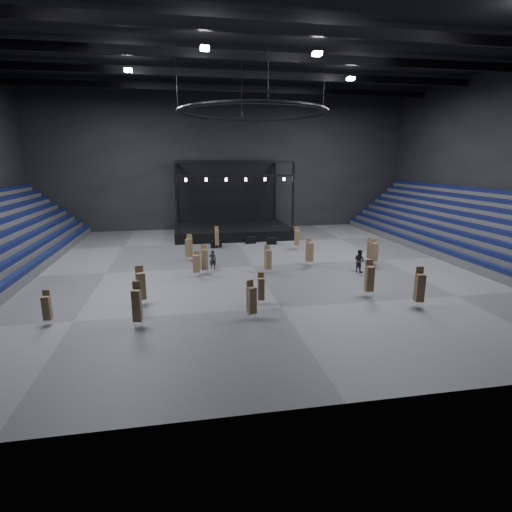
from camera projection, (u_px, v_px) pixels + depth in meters
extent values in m
plane|color=#525254|center=(253.00, 266.00, 35.54)|extent=(50.00, 50.00, 0.00)
cube|color=black|center=(253.00, 45.00, 31.33)|extent=(50.00, 42.00, 0.20)
cube|color=black|center=(226.00, 162.00, 53.52)|extent=(50.00, 0.20, 18.00)
cube|color=black|center=(360.00, 166.00, 13.35)|extent=(50.00, 0.20, 18.00)
cube|color=black|center=(512.00, 162.00, 37.80)|extent=(0.20, 42.00, 18.00)
cube|color=black|center=(32.00, 265.00, 32.15)|extent=(0.59, 40.00, 0.40)
cube|color=black|center=(19.00, 257.00, 31.82)|extent=(0.59, 40.00, 0.40)
cube|color=black|center=(5.00, 248.00, 31.49)|extent=(0.59, 40.00, 0.40)
cube|color=#464648|center=(467.00, 252.00, 39.19)|extent=(7.20, 40.00, 0.75)
cube|color=black|center=(438.00, 248.00, 38.48)|extent=(0.59, 40.00, 0.40)
cube|color=#464648|center=(472.00, 248.00, 39.18)|extent=(6.30, 40.00, 1.50)
cube|color=black|center=(447.00, 240.00, 38.47)|extent=(0.59, 40.00, 0.40)
cube|color=#464648|center=(476.00, 244.00, 39.17)|extent=(5.40, 40.00, 2.25)
cube|color=black|center=(456.00, 232.00, 38.45)|extent=(0.59, 40.00, 0.40)
cube|color=#464648|center=(481.00, 241.00, 39.16)|extent=(4.50, 40.00, 3.00)
cube|color=black|center=(465.00, 224.00, 38.43)|extent=(0.59, 40.00, 0.40)
cube|color=#464648|center=(485.00, 237.00, 39.16)|extent=(3.60, 40.00, 3.75)
cube|color=black|center=(475.00, 216.00, 38.41)|extent=(0.59, 40.00, 0.40)
cube|color=#464648|center=(490.00, 233.00, 39.15)|extent=(2.70, 40.00, 4.50)
cube|color=black|center=(484.00, 208.00, 38.39)|extent=(0.59, 40.00, 0.40)
cube|color=#464648|center=(494.00, 229.00, 39.14)|extent=(1.80, 40.00, 5.25)
cube|color=black|center=(493.00, 200.00, 38.37)|extent=(0.59, 40.00, 0.40)
cube|color=#464648|center=(499.00, 225.00, 39.13)|extent=(0.90, 40.00, 6.00)
cube|color=black|center=(503.00, 192.00, 38.36)|extent=(0.59, 40.00, 0.40)
cube|color=black|center=(232.00, 230.00, 50.23)|extent=(14.00, 10.00, 1.20)
cube|color=black|center=(227.00, 191.00, 53.74)|extent=(13.30, 0.30, 8.00)
cylinder|color=black|center=(176.00, 199.00, 43.62)|extent=(0.24, 0.24, 7.80)
cylinder|color=black|center=(177.00, 192.00, 52.42)|extent=(0.24, 0.24, 7.80)
cylinder|color=black|center=(293.00, 197.00, 45.93)|extent=(0.24, 0.24, 7.80)
cylinder|color=black|center=(275.00, 191.00, 54.73)|extent=(0.24, 0.24, 7.80)
cube|color=black|center=(236.00, 162.00, 43.86)|extent=(13.40, 0.25, 0.25)
cube|color=black|center=(227.00, 162.00, 52.66)|extent=(13.40, 0.25, 0.25)
cube|color=black|center=(236.00, 176.00, 44.21)|extent=(13.40, 0.20, 0.20)
cylinder|color=white|center=(186.00, 180.00, 43.35)|extent=(0.24, 0.24, 0.35)
cylinder|color=white|center=(206.00, 180.00, 43.73)|extent=(0.24, 0.24, 0.35)
cylinder|color=white|center=(226.00, 180.00, 44.11)|extent=(0.24, 0.24, 0.35)
cylinder|color=white|center=(246.00, 179.00, 44.50)|extent=(0.24, 0.24, 0.35)
cylinder|color=white|center=(265.00, 179.00, 44.88)|extent=(0.24, 0.24, 0.35)
cylinder|color=white|center=(284.00, 179.00, 45.27)|extent=(0.24, 0.24, 0.35)
torus|color=black|center=(253.00, 112.00, 32.50)|extent=(12.30, 12.30, 0.30)
cylinder|color=black|center=(324.00, 82.00, 32.97)|extent=(0.04, 0.04, 5.00)
cylinder|color=black|center=(242.00, 92.00, 37.66)|extent=(0.04, 0.04, 5.00)
cylinder|color=black|center=(176.00, 76.00, 30.87)|extent=(0.04, 0.04, 5.00)
cylinder|color=black|center=(268.00, 61.00, 26.18)|extent=(0.04, 0.04, 5.00)
cube|color=black|center=(272.00, 28.00, 24.82)|extent=(49.00, 0.35, 0.70)
cube|color=black|center=(253.00, 56.00, 31.52)|extent=(49.00, 0.35, 0.70)
cube|color=black|center=(240.00, 74.00, 38.22)|extent=(49.00, 0.35, 0.70)
cube|color=black|center=(230.00, 89.00, 45.87)|extent=(49.00, 0.35, 0.70)
cube|color=white|center=(128.00, 70.00, 33.74)|extent=(0.60, 0.60, 0.25)
cube|color=white|center=(351.00, 79.00, 37.23)|extent=(0.60, 0.60, 0.25)
cube|color=white|center=(205.00, 48.00, 27.14)|extent=(0.60, 0.60, 0.25)
cube|color=white|center=(317.00, 54.00, 28.53)|extent=(0.60, 0.60, 0.25)
cube|color=black|center=(216.00, 244.00, 43.06)|extent=(1.23, 0.94, 0.73)
cube|color=black|center=(251.00, 240.00, 45.14)|extent=(1.21, 0.69, 0.77)
cube|color=black|center=(272.00, 241.00, 44.71)|extent=(1.16, 0.66, 0.74)
cylinder|color=silver|center=(369.00, 261.00, 36.62)|extent=(0.03, 0.03, 0.39)
cylinder|color=silver|center=(367.00, 260.00, 36.97)|extent=(0.03, 0.03, 0.39)
cylinder|color=silver|center=(373.00, 261.00, 36.68)|extent=(0.03, 0.03, 0.39)
cylinder|color=silver|center=(371.00, 260.00, 37.04)|extent=(0.03, 0.03, 0.39)
cube|color=#806446|center=(371.00, 250.00, 36.60)|extent=(0.55, 0.55, 1.53)
cube|color=#806446|center=(370.00, 242.00, 36.61)|extent=(0.45, 0.15, 0.84)
cylinder|color=silver|center=(372.00, 264.00, 35.49)|extent=(0.03, 0.03, 0.43)
cylinder|color=silver|center=(370.00, 263.00, 35.88)|extent=(0.03, 0.03, 0.43)
cylinder|color=silver|center=(377.00, 264.00, 35.56)|extent=(0.03, 0.03, 0.43)
cylinder|color=silver|center=(375.00, 262.00, 35.95)|extent=(0.03, 0.03, 0.43)
cube|color=#806446|center=(374.00, 252.00, 35.48)|extent=(0.55, 0.55, 1.61)
cube|color=#806446|center=(374.00, 243.00, 35.51)|extent=(0.50, 0.09, 0.88)
cylinder|color=silver|center=(367.00, 295.00, 27.31)|extent=(0.03, 0.03, 0.43)
cylinder|color=silver|center=(364.00, 293.00, 27.70)|extent=(0.03, 0.03, 0.43)
cylinder|color=silver|center=(373.00, 294.00, 27.38)|extent=(0.03, 0.03, 0.43)
cylinder|color=silver|center=(370.00, 292.00, 27.77)|extent=(0.03, 0.03, 0.43)
cube|color=#806446|center=(369.00, 279.00, 27.29)|extent=(0.57, 0.57, 1.73)
cube|color=#806446|center=(369.00, 266.00, 27.31)|extent=(0.50, 0.11, 0.95)
cylinder|color=silver|center=(295.00, 248.00, 42.03)|extent=(0.03, 0.03, 0.44)
cylinder|color=silver|center=(294.00, 247.00, 42.43)|extent=(0.03, 0.03, 0.44)
cylinder|color=silver|center=(299.00, 247.00, 42.10)|extent=(0.03, 0.03, 0.44)
cylinder|color=silver|center=(298.00, 247.00, 42.50)|extent=(0.03, 0.03, 0.44)
cube|color=#806446|center=(297.00, 238.00, 42.03)|extent=(0.64, 0.64, 1.56)
cube|color=#806446|center=(297.00, 231.00, 42.07)|extent=(0.51, 0.18, 0.86)
cylinder|color=silver|center=(308.00, 264.00, 35.42)|extent=(0.03, 0.03, 0.42)
cylinder|color=silver|center=(306.00, 263.00, 35.81)|extent=(0.03, 0.03, 0.42)
cylinder|color=silver|center=(312.00, 264.00, 35.49)|extent=(0.03, 0.03, 0.42)
cylinder|color=silver|center=(311.00, 263.00, 35.88)|extent=(0.03, 0.03, 0.42)
cube|color=#806446|center=(310.00, 252.00, 35.40)|extent=(0.61, 0.61, 1.66)
cube|color=#806446|center=(309.00, 243.00, 35.41)|extent=(0.49, 0.17, 0.92)
cylinder|color=silver|center=(259.00, 303.00, 25.85)|extent=(0.03, 0.03, 0.35)
cylinder|color=silver|center=(258.00, 301.00, 26.17)|extent=(0.03, 0.03, 0.35)
cylinder|color=silver|center=(264.00, 303.00, 25.91)|extent=(0.03, 0.03, 0.35)
cylinder|color=silver|center=(263.00, 301.00, 26.23)|extent=(0.03, 0.03, 0.35)
cube|color=#806446|center=(261.00, 289.00, 25.83)|extent=(0.45, 0.45, 1.44)
cube|color=#806446|center=(261.00, 278.00, 25.84)|extent=(0.40, 0.09, 0.79)
cylinder|color=silver|center=(45.00, 323.00, 22.62)|extent=(0.03, 0.03, 0.34)
cylinder|color=silver|center=(47.00, 321.00, 22.93)|extent=(0.03, 0.03, 0.34)
cylinder|color=silver|center=(51.00, 323.00, 22.68)|extent=(0.03, 0.03, 0.34)
cylinder|color=silver|center=(53.00, 321.00, 22.99)|extent=(0.03, 0.03, 0.34)
cube|color=#806446|center=(47.00, 308.00, 22.60)|extent=(0.43, 0.43, 1.38)
cube|color=#806446|center=(47.00, 296.00, 22.62)|extent=(0.39, 0.07, 0.76)
cylinder|color=silver|center=(216.00, 247.00, 42.53)|extent=(0.03, 0.03, 0.34)
cylinder|color=silver|center=(215.00, 246.00, 42.84)|extent=(0.03, 0.03, 0.34)
cylinder|color=silver|center=(219.00, 247.00, 42.59)|extent=(0.03, 0.03, 0.34)
cylinder|color=silver|center=(218.00, 246.00, 42.90)|extent=(0.03, 0.03, 0.34)
cube|color=#806446|center=(217.00, 238.00, 42.48)|extent=(0.43, 0.43, 1.62)
cube|color=#806446|center=(217.00, 230.00, 42.47)|extent=(0.40, 0.07, 0.89)
cylinder|color=silver|center=(135.00, 325.00, 22.30)|extent=(0.03, 0.03, 0.39)
cylinder|color=silver|center=(135.00, 323.00, 22.65)|extent=(0.03, 0.03, 0.39)
cylinder|color=silver|center=(141.00, 325.00, 22.36)|extent=(0.03, 0.03, 0.39)
cylinder|color=silver|center=(142.00, 322.00, 22.71)|extent=(0.03, 0.03, 0.39)
cube|color=#806446|center=(137.00, 305.00, 22.24)|extent=(0.52, 0.52, 1.82)
cube|color=#806446|center=(137.00, 290.00, 22.23)|extent=(0.45, 0.12, 1.00)
cylinder|color=silver|center=(417.00, 305.00, 25.29)|extent=(0.03, 0.03, 0.42)
cylinder|color=silver|center=(413.00, 303.00, 25.68)|extent=(0.03, 0.03, 0.42)
cylinder|color=silver|center=(423.00, 305.00, 25.36)|extent=(0.03, 0.03, 0.42)
cylinder|color=silver|center=(419.00, 303.00, 25.75)|extent=(0.03, 0.03, 0.42)
cube|color=#806446|center=(420.00, 288.00, 25.26)|extent=(0.58, 0.58, 1.79)
cube|color=#806446|center=(419.00, 274.00, 25.27)|extent=(0.49, 0.14, 0.98)
cylinder|color=silver|center=(203.00, 272.00, 32.84)|extent=(0.03, 0.03, 0.39)
cylinder|color=silver|center=(202.00, 271.00, 33.20)|extent=(0.03, 0.03, 0.39)
cylinder|color=silver|center=(207.00, 272.00, 32.90)|extent=(0.03, 0.03, 0.39)
cylinder|color=silver|center=(207.00, 271.00, 33.26)|extent=(0.03, 0.03, 0.39)
cube|color=#806446|center=(205.00, 259.00, 32.81)|extent=(0.53, 0.53, 1.69)
cube|color=#806446|center=(204.00, 249.00, 32.80)|extent=(0.46, 0.12, 0.93)
cylinder|color=silver|center=(138.00, 303.00, 25.64)|extent=(0.03, 0.03, 0.44)
cylinder|color=silver|center=(139.00, 301.00, 26.04)|extent=(0.03, 0.03, 0.44)
cylinder|color=silver|center=(145.00, 303.00, 25.72)|extent=(0.03, 0.03, 0.44)
cylinder|color=silver|center=(146.00, 301.00, 26.12)|extent=(0.03, 0.03, 0.44)
cube|color=#806446|center=(141.00, 286.00, 25.62)|extent=(0.66, 0.66, 1.75)
cube|color=#806446|center=(139.00, 273.00, 25.62)|extent=(0.50, 0.21, 0.96)
cylinder|color=silver|center=(266.00, 272.00, 32.96)|extent=(0.03, 0.03, 0.39)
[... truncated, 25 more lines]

